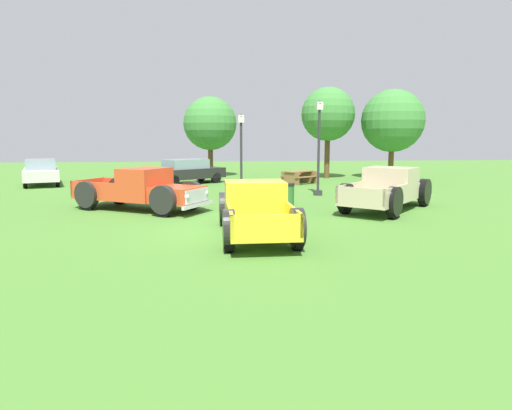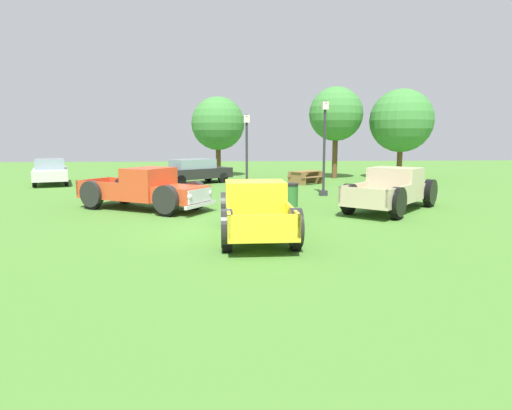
% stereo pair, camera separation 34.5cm
% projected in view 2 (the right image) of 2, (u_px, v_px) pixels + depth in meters
% --- Properties ---
extents(ground_plane, '(80.00, 80.00, 0.00)m').
position_uv_depth(ground_plane, '(233.00, 230.00, 13.58)').
color(ground_plane, '#477A2D').
extents(pickup_truck_foreground, '(2.02, 5.08, 1.55)m').
position_uv_depth(pickup_truck_foreground, '(255.00, 209.00, 13.00)').
color(pickup_truck_foreground, yellow).
rests_on(pickup_truck_foreground, ground_plane).
extents(pickup_truck_behind_left, '(5.57, 4.32, 1.64)m').
position_uv_depth(pickup_truck_behind_left, '(151.00, 190.00, 17.25)').
color(pickup_truck_behind_left, '#D14723').
rests_on(pickup_truck_behind_left, ground_plane).
extents(pickup_truck_behind_right, '(4.97, 5.25, 1.64)m').
position_uv_depth(pickup_truck_behind_right, '(395.00, 189.00, 17.43)').
color(pickup_truck_behind_right, '#C6B793').
rests_on(pickup_truck_behind_right, ground_plane).
extents(sedan_distant_a, '(3.29, 4.92, 1.52)m').
position_uv_depth(sedan_distant_a, '(50.00, 171.00, 26.82)').
color(sedan_distant_a, silver).
rests_on(sedan_distant_a, ground_plane).
extents(sedan_distant_b, '(4.66, 4.11, 1.49)m').
position_uv_depth(sedan_distant_b, '(194.00, 171.00, 27.33)').
color(sedan_distant_b, black).
rests_on(sedan_distant_b, ground_plane).
extents(lamp_post_near, '(0.36, 0.36, 3.94)m').
position_uv_depth(lamp_post_near, '(247.00, 152.00, 22.26)').
color(lamp_post_near, '#2D2D33').
rests_on(lamp_post_near, ground_plane).
extents(lamp_post_far, '(0.36, 0.36, 4.52)m').
position_uv_depth(lamp_post_far, '(324.00, 146.00, 21.38)').
color(lamp_post_far, '#2D2D33').
rests_on(lamp_post_far, ground_plane).
extents(picnic_table, '(2.33, 2.27, 0.78)m').
position_uv_depth(picnic_table, '(306.00, 176.00, 27.20)').
color(picnic_table, olive).
rests_on(picnic_table, ground_plane).
extents(trash_can, '(0.59, 0.59, 0.95)m').
position_uv_depth(trash_can, '(291.00, 195.00, 18.19)').
color(trash_can, '#2D6B2D').
rests_on(trash_can, ground_plane).
extents(oak_tree_east, '(4.21, 4.21, 6.02)m').
position_uv_depth(oak_tree_east, '(401.00, 121.00, 30.02)').
color(oak_tree_east, brown).
rests_on(oak_tree_east, ground_plane).
extents(oak_tree_west, '(3.79, 3.79, 5.68)m').
position_uv_depth(oak_tree_west, '(218.00, 124.00, 32.06)').
color(oak_tree_west, brown).
rests_on(oak_tree_west, ground_plane).
extents(oak_tree_center, '(3.64, 3.64, 6.19)m').
position_uv_depth(oak_tree_center, '(336.00, 114.00, 30.36)').
color(oak_tree_center, brown).
rests_on(oak_tree_center, ground_plane).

